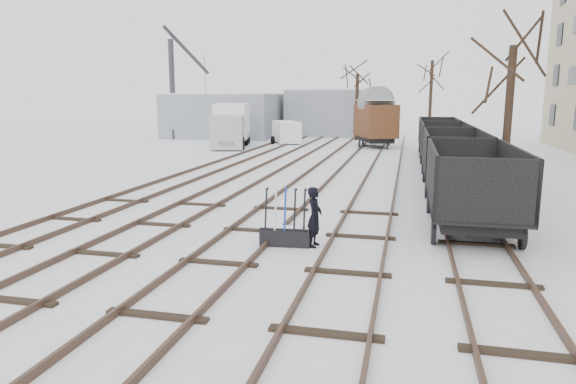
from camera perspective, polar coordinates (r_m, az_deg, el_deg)
name	(u,v)px	position (r m, az deg, el deg)	size (l,w,h in m)	color
ground	(218,264)	(12.11, -7.74, -7.92)	(120.00, 120.00, 0.00)	white
tracks	(319,175)	(25.02, 3.49, 1.94)	(13.90, 52.00, 0.16)	black
shed_left	(225,115)	(49.79, -7.00, 8.46)	(10.00, 8.00, 4.10)	gray
shed_right	(325,113)	(51.38, 4.15, 8.80)	(7.00, 6.00, 4.50)	gray
ground_frame	(285,235)	(13.35, -0.30, -4.79)	(1.33, 0.53, 1.49)	black
worker	(315,217)	(13.18, 2.97, -2.79)	(0.57, 0.37, 1.56)	black
freight_wagon_a	(470,198)	(15.84, 19.61, -0.58)	(2.37, 5.92, 2.42)	black
freight_wagon_b	(453,168)	(22.13, 17.87, 2.55)	(2.37, 5.92, 2.42)	black
freight_wagon_c	(444,152)	(28.47, 16.90, 4.28)	(2.37, 5.92, 2.42)	black
freight_wagon_d	(438,142)	(34.84, 16.29, 5.39)	(2.37, 5.92, 2.42)	black
box_van_wagon	(375,120)	(39.96, 9.68, 7.92)	(3.94, 5.22, 3.56)	black
lorry	(231,125)	(39.81, -6.36, 7.45)	(3.45, 7.53, 3.28)	black
panel_van	(286,132)	(42.89, -0.19, 6.72)	(3.27, 4.42, 1.79)	white
crane	(174,109)	(48.98, -12.51, 8.95)	(2.58, 5.98, 10.03)	#303136
tree_near	(508,123)	(21.04, 23.22, 7.03)	(0.30, 0.30, 5.66)	black
tree_far_left	(357,107)	(46.08, 7.65, 9.31)	(0.30, 0.30, 5.75)	black
tree_far_right	(430,99)	(50.63, 15.55, 9.90)	(0.30, 0.30, 7.11)	black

